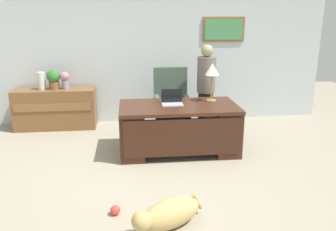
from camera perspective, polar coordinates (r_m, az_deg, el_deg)
ground_plane at (r=4.75m, az=-1.62°, el=-9.81°), size 12.00×12.00×0.00m
back_wall at (r=6.89m, az=-3.45°, el=10.22°), size 7.00×0.16×2.70m
desk at (r=5.39m, az=1.75°, el=-1.87°), size 1.79×0.95×0.75m
credenza at (r=6.86m, az=-17.84°, el=1.07°), size 1.47×0.50×0.74m
armchair at (r=6.29m, az=0.53°, el=1.80°), size 0.60×0.59×1.16m
person_standing at (r=6.17m, az=6.19°, el=4.29°), size 0.32×0.32×1.58m
dog_lying at (r=3.66m, az=-0.02°, el=-15.73°), size 0.78×0.59×0.30m
laptop at (r=5.37m, az=0.67°, el=2.45°), size 0.32×0.22×0.22m
desk_lamp at (r=5.50m, az=7.20°, el=7.09°), size 0.22×0.22×0.60m
vase_with_flowers at (r=6.70m, az=-16.45°, el=5.75°), size 0.17×0.17×0.32m
vase_empty at (r=6.80m, az=-19.89°, el=5.33°), size 0.14×0.14×0.32m
potted_plant at (r=6.74m, az=-18.15°, el=5.74°), size 0.24×0.24×0.36m
dog_toy_ball at (r=3.95m, az=-8.59°, el=-15.00°), size 0.11×0.11×0.11m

